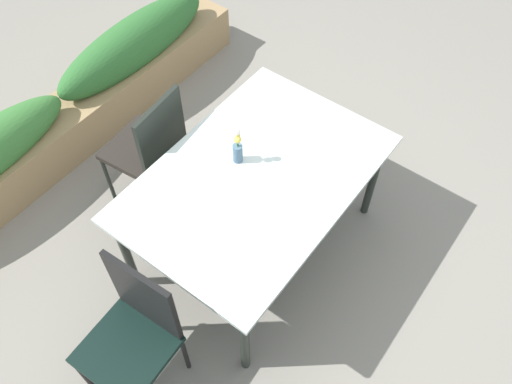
{
  "coord_description": "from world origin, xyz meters",
  "views": [
    {
      "loc": [
        -1.59,
        -1.11,
        3.16
      ],
      "look_at": [
        -0.09,
        0.02,
        0.61
      ],
      "focal_mm": 37.17,
      "sensor_mm": 36.0,
      "label": 1
    }
  ],
  "objects_px": {
    "dining_table": "(256,182)",
    "chair_end_left": "(134,330)",
    "chair_far_side": "(151,146)",
    "flower_vase": "(238,148)",
    "planter_box": "(67,112)"
  },
  "relations": [
    {
      "from": "planter_box",
      "to": "flower_vase",
      "type": "bearing_deg",
      "value": -85.79
    },
    {
      "from": "chair_far_side",
      "to": "dining_table",
      "type": "bearing_deg",
      "value": -89.8
    },
    {
      "from": "dining_table",
      "to": "chair_end_left",
      "type": "bearing_deg",
      "value": 179.71
    },
    {
      "from": "flower_vase",
      "to": "planter_box",
      "type": "relative_size",
      "value": 0.08
    },
    {
      "from": "chair_far_side",
      "to": "chair_end_left",
      "type": "relative_size",
      "value": 1.02
    },
    {
      "from": "chair_far_side",
      "to": "flower_vase",
      "type": "height_order",
      "value": "flower_vase"
    },
    {
      "from": "dining_table",
      "to": "chair_end_left",
      "type": "height_order",
      "value": "chair_end_left"
    },
    {
      "from": "dining_table",
      "to": "chair_end_left",
      "type": "relative_size",
      "value": 1.62
    },
    {
      "from": "dining_table",
      "to": "chair_far_side",
      "type": "relative_size",
      "value": 1.58
    },
    {
      "from": "chair_far_side",
      "to": "chair_end_left",
      "type": "distance_m",
      "value": 1.24
    },
    {
      "from": "flower_vase",
      "to": "chair_far_side",
      "type": "bearing_deg",
      "value": 100.21
    },
    {
      "from": "chair_end_left",
      "to": "flower_vase",
      "type": "distance_m",
      "value": 1.14
    },
    {
      "from": "flower_vase",
      "to": "planter_box",
      "type": "bearing_deg",
      "value": 94.21
    },
    {
      "from": "chair_end_left",
      "to": "planter_box",
      "type": "xyz_separation_m",
      "value": [
        0.95,
        1.71,
        -0.21
      ]
    },
    {
      "from": "chair_end_left",
      "to": "flower_vase",
      "type": "relative_size",
      "value": 3.62
    }
  ]
}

